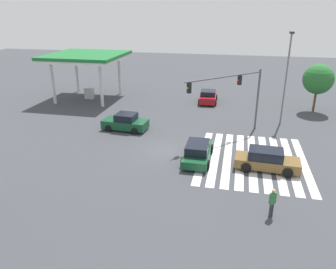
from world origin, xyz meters
name	(u,v)px	position (x,y,z in m)	size (l,w,h in m)	color
ground_plane	(168,152)	(0.00, 0.00, 0.00)	(119.83, 119.83, 0.00)	#3D3F44
crosswalk_markings	(252,159)	(0.00, -6.72, 0.00)	(10.04, 8.20, 0.01)	silver
traffic_signal_mast	(237,89)	(5.12, -5.12, 4.30)	(6.12, 6.12, 5.80)	#47474C
car_0	(208,97)	(15.62, -1.70, 0.72)	(4.25, 2.33, 1.54)	maroon
car_1	(267,160)	(-1.47, -7.64, 0.73)	(2.27, 4.68, 1.55)	brown
car_2	(125,122)	(4.27, 5.12, 0.72)	(2.40, 4.39, 1.61)	#144728
car_3	(198,151)	(-0.94, -2.55, 0.69)	(4.85, 2.10, 1.47)	#144728
gas_station_canopy	(86,58)	(14.25, 13.48, 5.14)	(9.02, 9.02, 5.69)	silver
pedestrian	(272,201)	(-7.43, -7.56, 0.99)	(0.41, 0.41, 1.76)	#38383D
street_light_pole_a	(287,71)	(9.26, -9.69, 5.31)	(0.80, 0.36, 8.98)	slate
tree_corner_a	(318,79)	(14.23, -13.73, 3.71)	(3.28, 3.28, 5.36)	brown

